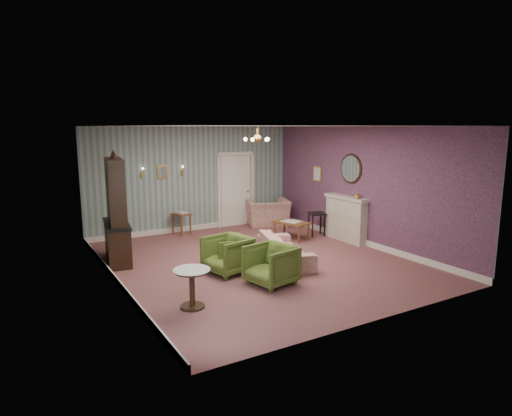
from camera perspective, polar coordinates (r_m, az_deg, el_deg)
floor at (r=9.76m, az=0.17°, el=-6.84°), size 7.00×7.00×0.00m
ceiling at (r=9.32m, az=0.18°, el=10.45°), size 7.00×7.00×0.00m
wall_back at (r=12.54m, az=-7.98°, el=3.69°), size 6.00×0.00×6.00m
wall_front at (r=6.71m, az=15.56°, el=-2.38°), size 6.00×0.00×6.00m
wall_left at (r=8.34m, az=-17.88°, el=-0.05°), size 0.00×7.00×7.00m
wall_right at (r=11.24m, az=13.49°, el=2.74°), size 0.00×7.00×7.00m
wall_right_floral at (r=11.23m, az=13.43°, el=2.73°), size 0.00×7.00×7.00m
door at (r=13.10m, az=-2.61°, el=2.43°), size 1.12×0.12×2.16m
olive_chair_a at (r=8.28m, az=1.93°, el=-7.06°), size 0.89×0.93×0.81m
olive_chair_b at (r=8.92m, az=-3.67°, el=-5.78°), size 0.90×0.94×0.82m
olive_chair_c at (r=9.35m, az=-3.47°, el=-5.36°), size 0.73×0.77×0.71m
sofa_chintz at (r=9.63m, az=3.71°, el=-4.70°), size 1.12×2.05×0.77m
wingback_chair at (r=13.08m, az=1.50°, el=-0.04°), size 1.39×1.12×1.05m
dresser at (r=9.92m, az=-17.56°, el=0.01°), size 0.70×1.48×2.37m
fireplace at (r=11.58m, az=11.44°, el=-1.34°), size 0.30×1.40×1.16m
mantel_vase at (r=11.16m, az=12.85°, el=1.59°), size 0.15×0.15×0.15m
oval_mirror at (r=11.46m, az=12.04°, el=4.95°), size 0.04×0.76×0.84m
framed_print at (r=12.51m, az=7.87°, el=4.36°), size 0.04×0.34×0.42m
coffee_table at (r=11.60m, az=4.56°, el=-2.86°), size 0.78×1.05×0.48m
side_table_black at (r=12.04m, az=7.77°, el=-2.07°), size 0.53×0.53×0.63m
pedestal_table at (r=7.34m, az=-8.19°, el=-10.15°), size 0.68×0.68×0.65m
nesting_table at (r=12.21m, az=-9.51°, el=-1.91°), size 0.51×0.58×0.64m
gilt_mirror_back at (r=12.17m, az=-11.87°, el=4.55°), size 0.28×0.06×0.36m
sconce_left at (r=11.99m, az=-14.34°, el=4.36°), size 0.16×0.12×0.30m
sconce_right at (r=12.33m, az=-9.41°, el=4.70°), size 0.16×0.12×0.30m
chandelier at (r=9.32m, az=0.18°, el=8.79°), size 0.56×0.56×0.36m
burgundy_cushion at (r=12.94m, az=1.66°, el=-0.36°), size 0.41×0.28×0.39m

